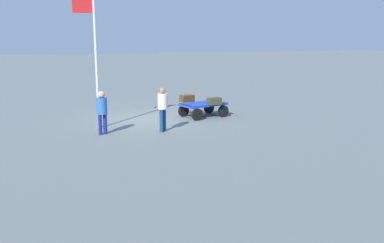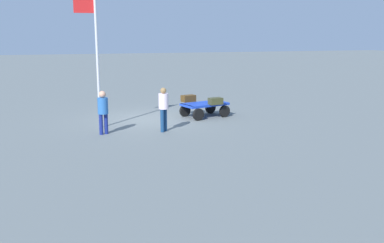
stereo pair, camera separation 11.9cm
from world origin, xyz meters
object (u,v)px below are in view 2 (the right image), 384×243
(worker_lead, at_px, (103,109))
(suitcase_navy, at_px, (188,98))
(worker_trailing, at_px, (164,106))
(flagpole, at_px, (95,52))
(suitcase_dark, at_px, (216,101))
(luggage_cart, at_px, (204,107))

(worker_lead, bearing_deg, suitcase_navy, -146.09)
(worker_lead, bearing_deg, worker_trailing, 174.68)
(worker_trailing, bearing_deg, flagpole, -30.29)
(suitcase_dark, bearing_deg, worker_lead, 18.39)
(luggage_cart, xyz_separation_m, worker_trailing, (2.35, 2.30, 0.53))
(suitcase_navy, distance_m, flagpole, 4.89)
(suitcase_navy, xyz_separation_m, flagpole, (4.10, 1.53, 2.18))
(suitcase_navy, distance_m, worker_trailing, 3.40)
(luggage_cart, xyz_separation_m, suitcase_navy, (0.56, -0.58, 0.31))
(suitcase_dark, height_order, suitcase_navy, suitcase_navy)
(suitcase_dark, distance_m, suitcase_navy, 1.39)
(luggage_cart, distance_m, flagpole, 5.37)
(luggage_cart, height_order, worker_lead, worker_lead)
(suitcase_dark, height_order, worker_trailing, worker_trailing)
(worker_lead, xyz_separation_m, flagpole, (0.12, -1.14, 2.00))
(luggage_cart, relative_size, suitcase_navy, 3.20)
(worker_trailing, distance_m, flagpole, 3.31)
(flagpole, bearing_deg, worker_lead, 95.81)
(suitcase_navy, relative_size, worker_trailing, 0.41)
(suitcase_dark, bearing_deg, luggage_cart, -53.33)
(suitcase_navy, relative_size, flagpole, 0.14)
(worker_lead, bearing_deg, flagpole, -84.19)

